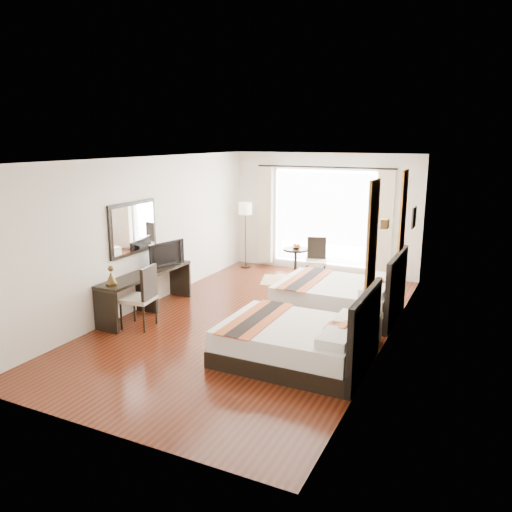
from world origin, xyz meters
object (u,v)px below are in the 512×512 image
at_px(nightstand, 365,331).
at_px(console_desk, 147,292).
at_px(fruit_bowl, 296,248).
at_px(desk_chair, 140,309).
at_px(window_chair, 316,268).
at_px(bed_far, 341,296).
at_px(floor_lamp, 245,213).
at_px(vase, 364,314).
at_px(television, 164,254).
at_px(side_table, 295,263).
at_px(bed_near, 299,341).
at_px(table_lamp, 370,297).

relative_size(nightstand, console_desk, 0.23).
distance_m(console_desk, fruit_bowl, 3.77).
relative_size(desk_chair, window_chair, 1.10).
xyz_separation_m(bed_far, fruit_bowl, (-1.61, 1.90, 0.38)).
distance_m(desk_chair, floor_lamp, 4.51).
relative_size(bed_far, vase, 16.39).
bearing_deg(television, bed_far, -60.50).
xyz_separation_m(side_table, fruit_bowl, (0.02, -0.02, 0.36)).
height_order(nightstand, console_desk, console_desk).
height_order(vase, fruit_bowl, fruit_bowl).
distance_m(vase, fruit_bowl, 4.11).
height_order(vase, console_desk, console_desk).
bearing_deg(floor_lamp, bed_near, -55.21).
xyz_separation_m(television, floor_lamp, (0.13, 3.17, 0.36)).
distance_m(nightstand, window_chair, 3.57).
xyz_separation_m(vase, fruit_bowl, (-2.37, 3.35, 0.13)).
bearing_deg(window_chair, television, -54.57).
bearing_deg(side_table, bed_near, -68.21).
bearing_deg(vase, bed_near, -132.65).
xyz_separation_m(vase, floor_lamp, (-3.83, 3.68, 0.79)).
distance_m(floor_lamp, fruit_bowl, 1.64).
bearing_deg(side_table, table_lamp, -51.65).
distance_m(nightstand, side_table, 3.99).
relative_size(fruit_bowl, window_chair, 0.22).
bearing_deg(table_lamp, console_desk, -174.70).
bearing_deg(television, desk_chair, -150.99).
distance_m(bed_far, television, 3.41).
relative_size(table_lamp, floor_lamp, 0.22).
xyz_separation_m(console_desk, side_table, (1.59, 3.41, -0.04)).
xyz_separation_m(nightstand, window_chair, (-1.85, 3.05, 0.06)).
distance_m(floor_lamp, window_chair, 2.29).
distance_m(bed_near, desk_chair, 2.89).
relative_size(table_lamp, television, 0.43).
distance_m(desk_chair, window_chair, 4.31).
height_order(television, window_chair, television).
bearing_deg(console_desk, floor_lamp, 87.73).
bearing_deg(floor_lamp, bed_far, -35.87).
bearing_deg(desk_chair, floor_lamp, -95.83).
bearing_deg(floor_lamp, window_chair, -12.78).
relative_size(nightstand, floor_lamp, 0.31).
height_order(nightstand, television, television).
distance_m(side_table, window_chair, 0.56).
bearing_deg(bed_far, bed_near, -89.23).
height_order(bed_near, television, television).
relative_size(nightstand, fruit_bowl, 2.36).
height_order(bed_far, fruit_bowl, bed_far).
xyz_separation_m(bed_far, table_lamp, (0.77, -1.12, 0.43)).
bearing_deg(table_lamp, window_chair, 122.76).
xyz_separation_m(bed_far, television, (-3.20, -0.94, 0.68)).
xyz_separation_m(vase, television, (-3.96, 0.52, 0.43)).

